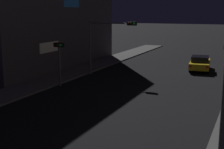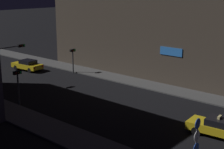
# 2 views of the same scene
# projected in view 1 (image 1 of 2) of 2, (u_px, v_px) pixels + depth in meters

# --- Properties ---
(sidewalk_left) EXTENTS (2.90, 59.61, 0.13)m
(sidewalk_left) POSITION_uv_depth(u_px,v_px,m) (46.00, 82.00, 25.72)
(sidewalk_left) COLOR #4C4C4C
(sidewalk_left) RESTS_ON ground_plane
(far_car) EXTENTS (2.26, 4.62, 1.42)m
(far_car) POSITION_uv_depth(u_px,v_px,m) (200.00, 63.00, 30.76)
(far_car) COLOR yellow
(far_car) RESTS_ON ground_plane
(traffic_light_overhead) EXTENTS (4.45, 0.41, 4.89)m
(traffic_light_overhead) POSITION_uv_depth(u_px,v_px,m) (108.00, 35.00, 27.59)
(traffic_light_overhead) COLOR #47474C
(traffic_light_overhead) RESTS_ON ground_plane
(traffic_light_left_kerb) EXTENTS (0.80, 0.42, 3.42)m
(traffic_light_left_kerb) POSITION_uv_depth(u_px,v_px,m) (59.00, 54.00, 24.07)
(traffic_light_left_kerb) COLOR #47474C
(traffic_light_left_kerb) RESTS_ON ground_plane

